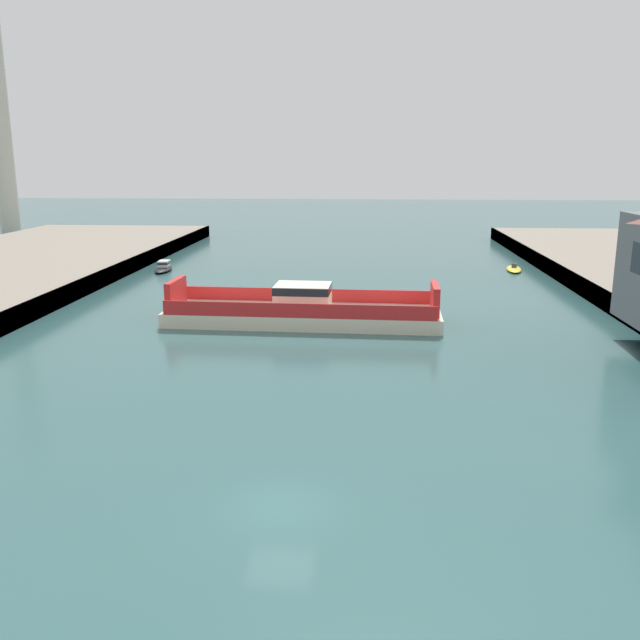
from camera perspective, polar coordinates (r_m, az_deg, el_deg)
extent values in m
plane|color=#335B5B|center=(26.11, -3.43, -15.58)|extent=(400.00, 400.00, 0.00)
cube|color=beige|center=(53.48, -1.44, 0.33)|extent=(21.72, 6.85, 1.10)
cube|color=red|center=(56.15, -1.06, 2.11)|extent=(20.65, 0.85, 1.10)
cube|color=red|center=(50.35, -1.89, 0.78)|extent=(20.65, 0.85, 1.10)
cube|color=beige|center=(53.15, -1.45, 1.96)|extent=(4.42, 3.50, 2.00)
cube|color=black|center=(53.03, -1.46, 2.65)|extent=(4.46, 3.54, 0.60)
cube|color=red|center=(52.82, 9.66, 1.81)|extent=(0.65, 4.28, 2.20)
cube|color=red|center=(55.38, -12.05, 2.23)|extent=(0.65, 4.28, 2.20)
ellipsoid|color=black|center=(80.48, -13.05, 4.19)|extent=(1.94, 5.15, 0.48)
cube|color=silver|center=(80.75, -13.01, 4.65)|extent=(1.25, 1.83, 0.73)
cube|color=black|center=(80.74, -13.01, 4.72)|extent=(1.29, 1.89, 0.22)
ellipsoid|color=yellow|center=(82.11, 16.03, 4.15)|extent=(2.36, 5.51, 0.37)
cube|color=#4C4C51|center=(82.04, 16.05, 4.45)|extent=(0.62, 0.48, 0.50)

